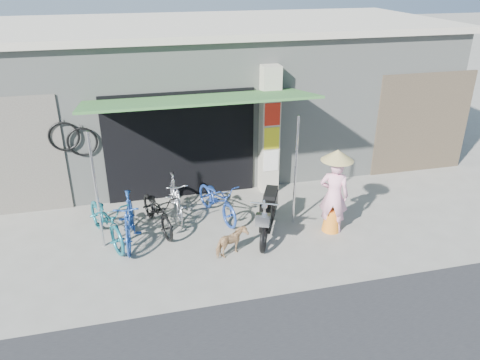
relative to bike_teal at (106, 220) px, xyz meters
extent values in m
plane|color=gray|center=(2.91, -0.94, -0.47)|extent=(80.00, 80.00, 0.00)
cube|color=gray|center=(2.91, 4.16, 1.28)|extent=(12.00, 5.00, 3.50)
cube|color=beige|center=(2.91, 4.16, 3.11)|extent=(12.30, 5.30, 0.16)
cube|color=black|center=(1.71, 1.64, 0.78)|extent=(3.40, 0.06, 2.50)
cube|color=black|center=(1.71, 1.65, 0.08)|extent=(3.06, 0.04, 1.10)
torus|color=black|center=(-0.39, 1.60, 1.08)|extent=(0.65, 0.05, 0.65)
cylinder|color=silver|center=(-0.39, 1.62, 1.40)|extent=(0.02, 0.02, 0.12)
torus|color=black|center=(-0.74, 1.60, 1.23)|extent=(0.65, 0.05, 0.65)
cylinder|color=silver|center=(-0.74, 1.62, 1.55)|extent=(0.02, 0.02, 0.12)
cube|color=#BAB49E|center=(3.76, 1.51, 1.03)|extent=(0.42, 0.42, 3.00)
cube|color=red|center=(3.76, 1.29, 1.48)|extent=(0.36, 0.02, 0.52)
cube|color=yellow|center=(3.76, 1.29, 0.91)|extent=(0.36, 0.02, 0.52)
cube|color=silver|center=(3.76, 1.29, 0.35)|extent=(0.36, 0.02, 0.50)
cube|color=#2F612B|center=(2.01, 0.71, 2.08)|extent=(4.60, 1.88, 0.35)
cylinder|color=silver|center=(-0.09, -0.19, 0.71)|extent=(0.05, 0.05, 2.36)
cylinder|color=silver|center=(3.81, -0.19, 0.71)|extent=(0.05, 0.05, 2.36)
cube|color=brown|center=(7.91, 1.65, 0.83)|extent=(2.60, 0.06, 2.60)
imported|color=#196671|center=(0.00, 0.00, 0.00)|extent=(1.22, 1.90, 0.94)
imported|color=#214898|center=(0.43, -0.16, 0.02)|extent=(0.59, 1.67, 0.98)
imported|color=black|center=(1.01, 0.24, -0.05)|extent=(0.98, 1.70, 0.85)
imported|color=#B8B7BC|center=(1.43, 0.68, -0.01)|extent=(0.51, 1.55, 0.92)
imported|color=#22439B|center=(2.30, 0.43, -0.05)|extent=(1.03, 1.71, 0.85)
imported|color=tan|center=(2.26, -1.08, -0.20)|extent=(0.71, 0.57, 0.55)
torus|color=black|center=(2.88, -1.11, -0.21)|extent=(0.30, 0.52, 0.53)
torus|color=black|center=(3.41, 0.07, -0.21)|extent=(0.30, 0.52, 0.53)
cube|color=black|center=(3.14, -0.52, -0.13)|extent=(0.59, 0.95, 0.10)
cube|color=black|center=(3.29, -0.20, 0.09)|extent=(0.46, 0.61, 0.34)
cube|color=black|center=(3.29, -0.20, 0.30)|extent=(0.44, 0.60, 0.09)
cube|color=black|center=(2.96, -0.93, 0.15)|extent=(0.24, 0.18, 0.56)
cylinder|color=silver|center=(2.89, -1.08, 0.55)|extent=(0.49, 0.24, 0.03)
cube|color=silver|center=(2.81, -1.24, 0.31)|extent=(0.32, 0.29, 0.20)
imported|color=#FCAAC2|center=(4.46, -0.68, 0.33)|extent=(0.70, 0.62, 1.60)
cone|color=orange|center=(4.46, -0.68, -0.24)|extent=(0.38, 0.38, 0.46)
cone|color=tan|center=(4.46, -0.68, 1.20)|extent=(0.64, 0.64, 0.22)
camera|label=1|loc=(0.65, -8.34, 4.55)|focal=35.00mm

